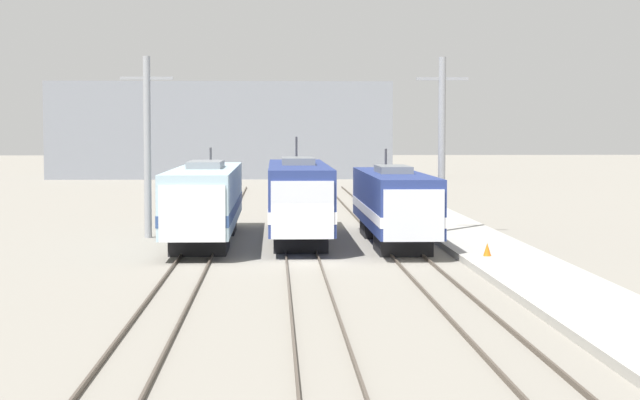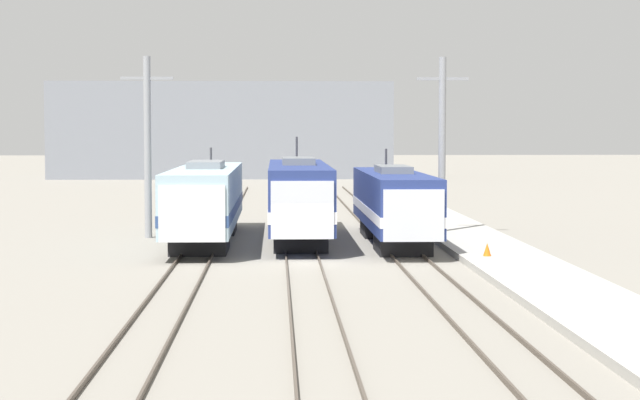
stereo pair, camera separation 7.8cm
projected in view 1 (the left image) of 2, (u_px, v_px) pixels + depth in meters
The scene contains 12 objects.
ground_plane at pixel (303, 262), 46.58m from camera, with size 400.00×400.00×0.00m, color gray.
rail_pair_far_left at pixel (194, 261), 46.37m from camera, with size 1.51×120.00×0.15m.
rail_pair_center at pixel (303, 260), 46.57m from camera, with size 1.51×120.00×0.15m.
rail_pair_far_right at pixel (411, 259), 46.77m from camera, with size 1.51×120.00×0.15m.
locomotive_far_left at pixel (205, 201), 54.33m from camera, with size 3.13×18.86×4.77m.
locomotive_center at pixel (298, 198), 55.22m from camera, with size 3.05×18.08×5.37m.
locomotive_far_right at pixel (394, 204), 53.33m from camera, with size 2.90×16.28×4.74m.
catenary_tower_left at pixel (147, 144), 56.61m from camera, with size 2.78×0.39×9.63m.
catenary_tower_right at pixel (442, 144), 57.27m from camera, with size 2.78×0.39×9.63m.
platform at pixel (504, 257), 46.94m from camera, with size 4.00×120.00×0.29m.
traffic_cone at pixel (487, 249), 46.20m from camera, with size 0.35×0.35×0.57m.
depot_building at pixel (222, 130), 130.14m from camera, with size 40.49×12.43×11.43m.
Camera 1 is at (-1.20, -46.29, 5.73)m, focal length 60.00 mm.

